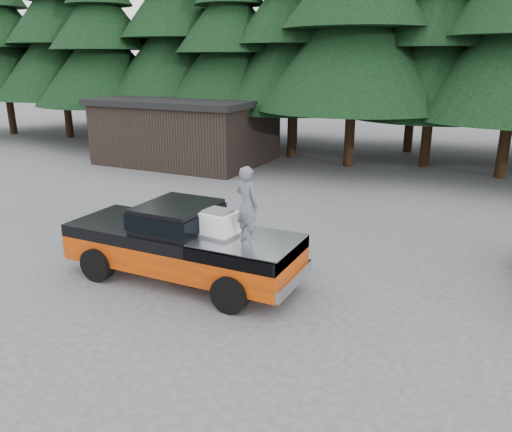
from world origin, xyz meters
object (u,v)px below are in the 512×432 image
at_px(man_on_bed, 247,204).
at_px(utility_building, 187,130).
at_px(pickup_truck, 183,254).
at_px(air_compressor, 219,224).

bearing_deg(man_on_bed, utility_building, -33.09).
height_order(pickup_truck, utility_building, utility_building).
bearing_deg(utility_building, man_on_bed, -51.97).
distance_m(pickup_truck, air_compressor, 1.42).
distance_m(man_on_bed, utility_building, 16.15).
bearing_deg(utility_building, pickup_truck, -57.25).
bearing_deg(air_compressor, pickup_truck, -175.85).
relative_size(air_compressor, utility_building, 0.09).
bearing_deg(pickup_truck, air_compressor, -2.51).
height_order(pickup_truck, air_compressor, air_compressor).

